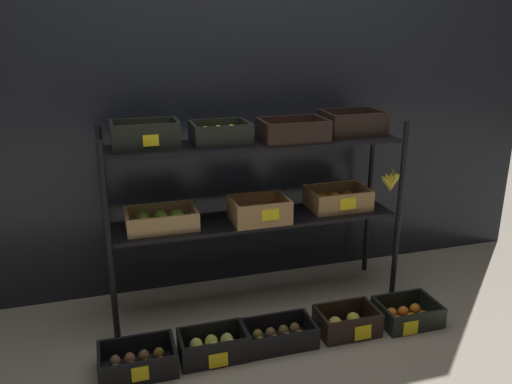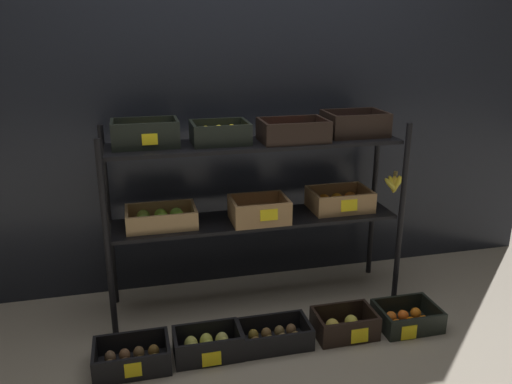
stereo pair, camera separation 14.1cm
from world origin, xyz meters
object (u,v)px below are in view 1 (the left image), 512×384
at_px(crate_ground_kiwi, 138,362).
at_px(crate_ground_tangerine, 407,314).
at_px(crate_ground_pear, 213,347).
at_px(display_rack, 258,176).
at_px(crate_ground_center_kiwi, 279,336).
at_px(crate_ground_apple_gold, 347,323).

relative_size(crate_ground_kiwi, crate_ground_tangerine, 1.11).
distance_m(crate_ground_pear, crate_ground_tangerine, 1.10).
height_order(display_rack, crate_ground_pear, display_rack).
xyz_separation_m(display_rack, crate_ground_tangerine, (0.72, -0.47, -0.73)).
height_order(crate_ground_center_kiwi, crate_ground_apple_gold, crate_ground_apple_gold).
distance_m(crate_ground_pear, crate_ground_center_kiwi, 0.35).
bearing_deg(crate_ground_center_kiwi, crate_ground_tangerine, -0.59).
distance_m(crate_ground_apple_gold, crate_ground_tangerine, 0.36).
xyz_separation_m(crate_ground_apple_gold, crate_ground_tangerine, (0.36, -0.00, -0.01)).
bearing_deg(display_rack, crate_ground_pear, -128.12).
height_order(crate_ground_center_kiwi, crate_ground_tangerine, crate_ground_tangerine).
height_order(crate_ground_kiwi, crate_ground_center_kiwi, crate_ground_kiwi).
xyz_separation_m(crate_ground_kiwi, crate_ground_center_kiwi, (0.71, 0.02, -0.00)).
bearing_deg(crate_ground_pear, crate_ground_apple_gold, 0.81).
relative_size(crate_ground_kiwi, crate_ground_pear, 1.08).
height_order(crate_ground_apple_gold, crate_ground_tangerine, crate_ground_apple_gold).
relative_size(crate_ground_pear, crate_ground_center_kiwi, 0.91).
xyz_separation_m(display_rack, crate_ground_kiwi, (-0.74, -0.48, -0.72)).
height_order(crate_ground_kiwi, crate_ground_tangerine, crate_ground_kiwi).
bearing_deg(crate_ground_tangerine, display_rack, 146.88).
relative_size(crate_ground_center_kiwi, crate_ground_tangerine, 1.13).
distance_m(crate_ground_kiwi, crate_ground_apple_gold, 1.10).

